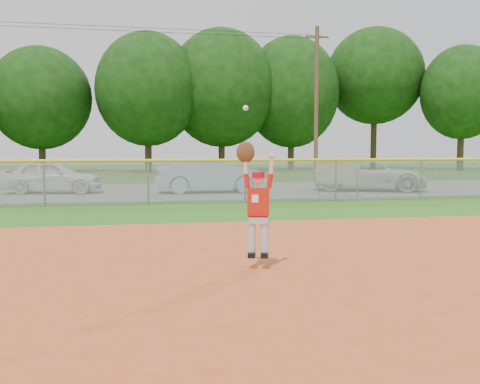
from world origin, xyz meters
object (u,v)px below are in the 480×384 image
Objects in this scene: car_white_b at (370,175)px; ballplayer at (256,200)px; car_blue at (210,175)px; sponsor_sign at (338,173)px; car_white_a at (53,177)px.

ballplayer is (-8.43, -14.41, 0.36)m from car_white_b.
car_blue is 0.91× the size of car_white_b.
car_blue is 5.58m from sponsor_sign.
car_white_a is 11.84m from sponsor_sign.
ballplayer is at bearing 168.72° from car_white_b.
sponsor_sign is 12.89m from ballplayer.
ballplayer is (-5.79, -11.52, 0.11)m from sponsor_sign.
car_blue reaches higher than car_white_a.
sponsor_sign is (11.10, -4.12, 0.26)m from car_white_a.
car_white_b is 16.70m from ballplayer.
car_blue is 1.99× the size of ballplayer.
car_white_b is at bearing 47.56° from sponsor_sign.
ballplayer is at bearing -154.83° from car_white_a.
car_blue is at bearing -90.94° from car_white_a.
sponsor_sign is 0.71× the size of ballplayer.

